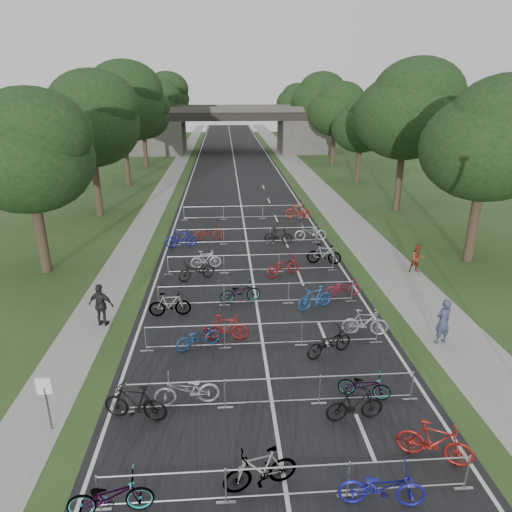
# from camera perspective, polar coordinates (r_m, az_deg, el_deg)

# --- Properties ---
(ground) EXTENTS (200.00, 200.00, 0.00)m
(ground) POSITION_cam_1_polar(r_m,az_deg,el_deg) (13.05, 3.90, -28.07)
(ground) COLOR #2D421C
(ground) RESTS_ON ground
(road) EXTENTS (11.00, 140.00, 0.01)m
(road) POSITION_cam_1_polar(r_m,az_deg,el_deg) (59.38, -2.61, 10.93)
(road) COLOR black
(road) RESTS_ON ground
(sidewalk_right) EXTENTS (3.00, 140.00, 0.01)m
(sidewalk_right) POSITION_cam_1_polar(r_m,az_deg,el_deg) (60.10, 5.18, 10.98)
(sidewalk_right) COLOR gray
(sidewalk_right) RESTS_ON ground
(sidewalk_left) EXTENTS (2.00, 140.00, 0.01)m
(sidewalk_left) POSITION_cam_1_polar(r_m,az_deg,el_deg) (59.67, -9.96, 10.70)
(sidewalk_left) COLOR gray
(sidewalk_left) RESTS_ON ground
(lane_markings) EXTENTS (0.12, 140.00, 0.00)m
(lane_markings) POSITION_cam_1_polar(r_m,az_deg,el_deg) (59.38, -2.61, 10.93)
(lane_markings) COLOR silver
(lane_markings) RESTS_ON ground
(overpass_bridge) EXTENTS (31.00, 8.00, 7.05)m
(overpass_bridge) POSITION_cam_1_polar(r_m,az_deg,el_deg) (73.83, -2.97, 15.54)
(overpass_bridge) COLOR #47433F
(overpass_bridge) RESTS_ON ground
(park_sign) EXTENTS (0.45, 0.06, 1.83)m
(park_sign) POSITION_cam_1_polar(r_m,az_deg,el_deg) (15.33, -24.83, -15.41)
(park_sign) COLOR #4C4C51
(park_sign) RESTS_ON ground
(tree_left_0) EXTENTS (6.72, 6.72, 10.25)m
(tree_left_0) POSITION_cam_1_polar(r_m,az_deg,el_deg) (26.65, -26.54, 11.27)
(tree_left_0) COLOR #33261C
(tree_left_0) RESTS_ON ground
(tree_right_0) EXTENTS (7.17, 7.17, 10.93)m
(tree_right_0) POSITION_cam_1_polar(r_m,az_deg,el_deg) (28.58, 27.22, 12.53)
(tree_right_0) COLOR #33261C
(tree_right_0) RESTS_ON ground
(tree_left_1) EXTENTS (7.56, 7.56, 11.53)m
(tree_left_1) POSITION_cam_1_polar(r_m,az_deg,el_deg) (37.91, -20.02, 15.52)
(tree_left_1) COLOR #33261C
(tree_left_1) RESTS_ON ground
(tree_right_1) EXTENTS (8.18, 8.18, 12.47)m
(tree_right_1) POSITION_cam_1_polar(r_m,az_deg,el_deg) (39.29, 18.49, 16.70)
(tree_right_1) COLOR #33261C
(tree_right_1) RESTS_ON ground
(tree_left_2) EXTENTS (8.40, 8.40, 12.81)m
(tree_left_2) POSITION_cam_1_polar(r_m,az_deg,el_deg) (49.53, -16.41, 17.73)
(tree_left_2) COLOR #33261C
(tree_left_2) RESTS_ON ground
(tree_right_2) EXTENTS (6.16, 6.16, 9.39)m
(tree_right_2) POSITION_cam_1_polar(r_m,az_deg,el_deg) (50.74, 13.14, 15.59)
(tree_right_2) COLOR #33261C
(tree_right_2) RESTS_ON ground
(tree_left_3) EXTENTS (6.72, 6.72, 10.25)m
(tree_left_3) POSITION_cam_1_polar(r_m,az_deg,el_deg) (61.39, -13.94, 16.79)
(tree_left_3) COLOR #33261C
(tree_left_3) RESTS_ON ground
(tree_right_3) EXTENTS (7.17, 7.17, 10.93)m
(tree_right_3) POSITION_cam_1_polar(r_m,az_deg,el_deg) (62.25, 9.98, 17.51)
(tree_right_3) COLOR #33261C
(tree_right_3) RESTS_ON ground
(tree_left_4) EXTENTS (7.56, 7.56, 11.53)m
(tree_left_4) POSITION_cam_1_polar(r_m,az_deg,el_deg) (73.21, -12.43, 18.04)
(tree_left_4) COLOR #33261C
(tree_left_4) RESTS_ON ground
(tree_right_4) EXTENTS (8.18, 8.18, 12.47)m
(tree_right_4) POSITION_cam_1_polar(r_m,az_deg,el_deg) (73.93, 7.77, 18.79)
(tree_right_4) COLOR #33261C
(tree_right_4) RESTS_ON ground
(tree_left_5) EXTENTS (8.40, 8.40, 12.81)m
(tree_left_5) POSITION_cam_1_polar(r_m,az_deg,el_deg) (85.09, -11.33, 18.93)
(tree_left_5) COLOR #33261C
(tree_left_5) RESTS_ON ground
(tree_right_5) EXTENTS (6.16, 6.16, 9.39)m
(tree_right_5) POSITION_cam_1_polar(r_m,az_deg,el_deg) (85.80, 6.06, 17.75)
(tree_right_5) COLOR #33261C
(tree_right_5) RESTS_ON ground
(tree_left_6) EXTENTS (6.72, 6.72, 10.25)m
(tree_left_6) POSITION_cam_1_polar(r_m,az_deg,el_deg) (97.05, -10.39, 18.16)
(tree_left_6) COLOR #33261C
(tree_left_6) RESTS_ON ground
(tree_right_6) EXTENTS (7.17, 7.17, 10.93)m
(tree_right_6) POSITION_cam_1_polar(r_m,az_deg,el_deg) (97.60, 4.84, 18.67)
(tree_right_6) COLOR #33261C
(tree_right_6) RESTS_ON ground
(barrier_row_0) EXTENTS (9.70, 0.08, 1.10)m
(barrier_row_0) POSITION_cam_1_polar(r_m,az_deg,el_deg) (12.65, 3.97, -26.43)
(barrier_row_0) COLOR #A3A6AB
(barrier_row_0) RESTS_ON ground
(barrier_row_1) EXTENTS (9.70, 0.08, 1.10)m
(barrier_row_1) POSITION_cam_1_polar(r_m,az_deg,el_deg) (15.31, 2.09, -16.61)
(barrier_row_1) COLOR #A3A6AB
(barrier_row_1) RESTS_ON ground
(barrier_row_2) EXTENTS (9.70, 0.08, 1.10)m
(barrier_row_2) POSITION_cam_1_polar(r_m,az_deg,el_deg) (18.30, 0.92, -9.83)
(barrier_row_2) COLOR #A3A6AB
(barrier_row_2) RESTS_ON ground
(barrier_row_3) EXTENTS (9.70, 0.08, 1.10)m
(barrier_row_3) POSITION_cam_1_polar(r_m,az_deg,el_deg) (21.66, 0.07, -4.78)
(barrier_row_3) COLOR #A3A6AB
(barrier_row_3) RESTS_ON ground
(barrier_row_4) EXTENTS (9.70, 0.08, 1.10)m
(barrier_row_4) POSITION_cam_1_polar(r_m,az_deg,el_deg) (25.33, -0.56, -0.93)
(barrier_row_4) COLOR #A3A6AB
(barrier_row_4) RESTS_ON ground
(barrier_row_5) EXTENTS (9.70, 0.08, 1.10)m
(barrier_row_5) POSITION_cam_1_polar(r_m,az_deg,el_deg) (30.03, -1.13, 2.53)
(barrier_row_5) COLOR #A3A6AB
(barrier_row_5) RESTS_ON ground
(barrier_row_6) EXTENTS (9.70, 0.08, 1.10)m
(barrier_row_6) POSITION_cam_1_polar(r_m,az_deg,el_deg) (35.79, -1.62, 5.48)
(barrier_row_6) COLOR #A3A6AB
(barrier_row_6) RESTS_ON ground
(bike_0) EXTENTS (2.12, 0.91, 1.08)m
(bike_0) POSITION_cam_1_polar(r_m,az_deg,el_deg) (12.85, -17.74, -26.67)
(bike_0) COLOR #A3A6AB
(bike_0) RESTS_ON ground
(bike_1) EXTENTS (2.06, 0.99, 1.19)m
(bike_1) POSITION_cam_1_polar(r_m,az_deg,el_deg) (12.85, 0.54, -25.12)
(bike_1) COLOR #A3A6AB
(bike_1) RESTS_ON ground
(bike_2) EXTENTS (2.23, 1.01, 1.13)m
(bike_2) POSITION_cam_1_polar(r_m,az_deg,el_deg) (12.89, 15.47, -26.05)
(bike_2) COLOR navy
(bike_2) RESTS_ON ground
(bike_3) EXTENTS (2.10, 1.42, 1.23)m
(bike_3) POSITION_cam_1_polar(r_m,az_deg,el_deg) (14.36, 21.47, -20.85)
(bike_3) COLOR maroon
(bike_3) RESTS_ON ground
(bike_4) EXTENTS (2.13, 1.03, 1.23)m
(bike_4) POSITION_cam_1_polar(r_m,az_deg,el_deg) (15.23, -14.86, -17.29)
(bike_4) COLOR black
(bike_4) RESTS_ON ground
(bike_5) EXTENTS (2.17, 0.94, 1.11)m
(bike_5) POSITION_cam_1_polar(r_m,az_deg,el_deg) (15.51, -8.64, -16.28)
(bike_5) COLOR #9B9CA2
(bike_5) RESTS_ON ground
(bike_6) EXTENTS (1.88, 0.67, 1.11)m
(bike_6) POSITION_cam_1_polar(r_m,az_deg,el_deg) (15.09, 12.23, -17.75)
(bike_6) COLOR black
(bike_6) RESTS_ON ground
(bike_7) EXTENTS (1.82, 1.12, 0.90)m
(bike_7) POSITION_cam_1_polar(r_m,az_deg,el_deg) (16.14, 13.38, -15.47)
(bike_7) COLOR #A3A6AB
(bike_7) RESTS_ON ground
(bike_8) EXTENTS (1.96, 1.37, 0.98)m
(bike_8) POSITION_cam_1_polar(r_m,az_deg,el_deg) (18.41, -7.26, -10.02)
(bike_8) COLOR navy
(bike_8) RESTS_ON ground
(bike_9) EXTENTS (1.92, 0.71, 1.13)m
(bike_9) POSITION_cam_1_polar(r_m,az_deg,el_deg) (18.80, -3.81, -8.93)
(bike_9) COLOR maroon
(bike_9) RESTS_ON ground
(bike_10) EXTENTS (2.16, 1.52, 1.08)m
(bike_10) POSITION_cam_1_polar(r_m,az_deg,el_deg) (18.04, 9.12, -10.64)
(bike_10) COLOR black
(bike_10) RESTS_ON ground
(bike_11) EXTENTS (1.98, 0.83, 1.15)m
(bike_11) POSITION_cam_1_polar(r_m,az_deg,el_deg) (19.64, 13.48, -8.10)
(bike_11) COLOR #9D9BA2
(bike_11) RESTS_ON ground
(bike_12) EXTENTS (1.91, 0.64, 1.13)m
(bike_12) POSITION_cam_1_polar(r_m,az_deg,el_deg) (20.98, -10.71, -5.97)
(bike_12) COLOR #A3A6AB
(bike_12) RESTS_ON ground
(bike_13) EXTENTS (2.03, 1.01, 1.02)m
(bike_13) POSITION_cam_1_polar(r_m,az_deg,el_deg) (21.95, -1.97, -4.53)
(bike_13) COLOR #A3A6AB
(bike_13) RESTS_ON ground
(bike_14) EXTENTS (1.91, 1.19, 1.11)m
(bike_14) POSITION_cam_1_polar(r_m,az_deg,el_deg) (21.42, 7.39, -5.23)
(bike_14) COLOR #1B4E97
(bike_14) RESTS_ON ground
(bike_15) EXTENTS (1.94, 0.98, 0.97)m
(bike_15) POSITION_cam_1_polar(r_m,az_deg,el_deg) (22.86, 10.81, -3.91)
(bike_15) COLOR maroon
(bike_15) RESTS_ON ground
(bike_16) EXTENTS (2.16, 1.48, 1.08)m
(bike_16) POSITION_cam_1_polar(r_m,az_deg,el_deg) (24.59, -7.46, -1.80)
(bike_16) COLOR black
(bike_16) RESTS_ON ground
(bike_17) EXTENTS (1.79, 0.68, 1.05)m
(bike_17) POSITION_cam_1_polar(r_m,az_deg,el_deg) (26.10, -6.28, -0.45)
(bike_17) COLOR silver
(bike_17) RESTS_ON ground
(bike_18) EXTENTS (2.22, 1.69, 1.12)m
(bike_18) POSITION_cam_1_polar(r_m,az_deg,el_deg) (24.94, 3.37, -1.28)
(bike_18) COLOR maroon
(bike_18) RESTS_ON ground
(bike_19) EXTENTS (2.07, 0.98, 1.20)m
(bike_19) POSITION_cam_1_polar(r_m,az_deg,el_deg) (26.84, 8.51, 0.22)
(bike_19) COLOR #A3A6AB
(bike_19) RESTS_ON ground
(bike_20) EXTENTS (2.05, 0.86, 1.19)m
(bike_20) POSITION_cam_1_polar(r_m,az_deg,el_deg) (29.74, -9.40, 2.17)
(bike_20) COLOR navy
(bike_20) RESTS_ON ground
(bike_21) EXTENTS (2.06, 1.10, 1.03)m
(bike_21) POSITION_cam_1_polar(r_m,az_deg,el_deg) (30.97, -6.00, 2.92)
(bike_21) COLOR maroon
(bike_21) RESTS_ON ground
(bike_22) EXTENTS (1.91, 0.77, 1.11)m
(bike_22) POSITION_cam_1_polar(r_m,az_deg,el_deg) (30.09, 2.82, 2.57)
(bike_22) COLOR black
(bike_22) RESTS_ON ground
(bike_23) EXTENTS (2.16, 0.76, 1.13)m
(bike_23) POSITION_cam_1_polar(r_m,az_deg,el_deg) (30.85, 6.85, 2.92)
(bike_23) COLOR #A6A7AD
(bike_23) RESTS_ON ground
(bike_27) EXTENTS (2.03, 0.85, 1.19)m
(bike_27) POSITION_cam_1_polar(r_m,az_deg,el_deg) (36.10, 5.26, 5.61)
(bike_27) COLOR maroon
(bike_27) RESTS_ON ground
(pedestrian_a) EXTENTS (0.80, 0.63, 1.92)m
(pedestrian_a) POSITION_cam_1_polar(r_m,az_deg,el_deg) (19.84, 22.32, -7.60)
(pedestrian_a) COLOR #353850
(pedestrian_a) RESTS_ON ground
(pedestrian_b) EXTENTS (0.79, 0.61, 1.61)m
(pedestrian_b) POSITION_cam_1_polar(r_m,az_deg,el_deg) (26.85, 19.52, -0.30)
(pedestrian_b) COLOR brown
(pedestrian_b) RESTS_ON ground
(pedestrian_c) EXTENTS (1.21, 0.74, 1.92)m
(pedestrian_c) POSITION_cam_1_polar(r_m,az_deg,el_deg) (20.77, -18.78, -5.85)
(pedestrian_c) COLOR black
(pedestrian_c) RESTS_ON ground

